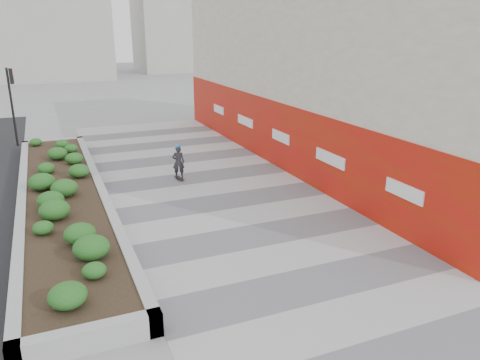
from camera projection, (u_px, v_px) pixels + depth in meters
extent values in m
plane|color=gray|center=(287.00, 260.00, 13.06)|extent=(160.00, 160.00, 0.00)
cube|color=#A8A8AD|center=(244.00, 221.00, 15.69)|extent=(8.00, 36.00, 0.01)
cube|color=#BCB6A0|center=(329.00, 76.00, 22.29)|extent=(6.00, 24.00, 8.00)
cube|color=red|center=(272.00, 132.00, 21.96)|extent=(0.12, 24.00, 3.00)
cube|color=#9E9EA0|center=(88.00, 339.00, 9.32)|extent=(3.00, 0.30, 0.55)
cube|color=#9E9EA0|center=(54.00, 144.00, 24.82)|extent=(3.00, 0.30, 0.55)
cube|color=#9E9EA0|center=(23.00, 203.00, 16.57)|extent=(0.30, 18.00, 0.55)
cube|color=#9E9EA0|center=(101.00, 193.00, 17.57)|extent=(0.30, 18.00, 0.55)
cube|color=#2D2116|center=(63.00, 198.00, 17.08)|extent=(2.40, 17.40, 0.50)
cylinder|color=black|center=(12.00, 108.00, 25.04)|extent=(0.12, 0.12, 4.20)
cube|color=black|center=(11.00, 76.00, 24.59)|extent=(0.18, 0.28, 0.80)
cylinder|color=#595654|center=(258.00, 219.00, 15.87)|extent=(0.44, 0.44, 0.01)
cube|color=black|center=(179.00, 178.00, 19.96)|extent=(0.27, 0.74, 0.02)
imported|color=#292A2F|center=(178.00, 162.00, 19.74)|extent=(0.59, 0.47, 1.40)
sphere|color=#1B8DE8|center=(178.00, 147.00, 19.53)|extent=(0.23, 0.23, 0.23)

